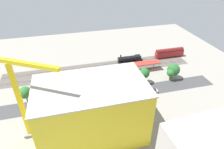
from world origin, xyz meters
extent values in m
plane|color=gray|center=(0.00, 0.00, 0.00)|extent=(165.21, 165.21, 0.00)
cube|color=#5B544C|center=(0.00, -21.72, 0.00)|extent=(103.33, 14.97, 0.01)
cube|color=#424244|center=(0.00, 3.10, 0.00)|extent=(103.30, 9.59, 0.01)
cube|color=#9E9EA8|center=(0.00, -25.63, 0.18)|extent=(103.25, 0.71, 0.12)
cube|color=#9E9EA8|center=(0.00, -24.19, 0.18)|extent=(103.25, 0.71, 0.12)
cube|color=#9E9EA8|center=(0.00, -19.25, 0.18)|extent=(103.25, 0.71, 0.12)
cube|color=#9E9EA8|center=(0.00, -17.81, 0.18)|extent=(103.25, 0.71, 0.12)
cube|color=#B73328|center=(-3.01, -14.25, 4.37)|extent=(58.72, 4.84, 0.45)
cylinder|color=slate|center=(-29.42, -14.10, 2.07)|extent=(0.30, 0.30, 4.15)
cylinder|color=slate|center=(-11.81, -14.20, 2.07)|extent=(0.30, 0.30, 4.15)
cylinder|color=slate|center=(5.80, -14.30, 2.07)|extent=(0.30, 0.30, 4.15)
cylinder|color=slate|center=(23.40, -14.40, 2.07)|extent=(0.30, 0.30, 4.15)
cube|color=black|center=(-19.39, -24.91, 0.50)|extent=(15.09, 2.70, 1.00)
cylinder|color=black|center=(-17.94, -24.92, 2.45)|extent=(12.19, 2.98, 2.91)
cube|color=black|center=(-24.02, -24.89, 1.86)|extent=(2.93, 3.12, 3.72)
cylinder|color=black|center=(-13.35, -24.95, 4.61)|extent=(0.70, 0.70, 1.40)
cube|color=black|center=(-44.77, -24.91, 0.30)|extent=(16.30, 2.48, 0.60)
cube|color=maroon|center=(-44.77, -24.91, 2.32)|extent=(18.12, 3.08, 3.44)
cylinder|color=maroon|center=(-44.77, -24.91, 4.29)|extent=(17.39, 3.08, 2.98)
cube|color=black|center=(-19.94, 6.04, 0.15)|extent=(3.49, 1.81, 0.30)
cube|color=silver|center=(-19.94, 6.04, 0.70)|extent=(4.15, 1.90, 0.81)
cube|color=#1E2328|center=(-19.94, 6.04, 1.44)|extent=(2.33, 1.65, 0.66)
cube|color=black|center=(-12.76, 6.57, 0.15)|extent=(3.51, 1.70, 0.30)
cube|color=black|center=(-12.76, 6.57, 0.68)|extent=(4.18, 1.78, 0.75)
cube|color=#1E2328|center=(-12.76, 6.57, 1.32)|extent=(2.35, 1.55, 0.53)
cube|color=black|center=(-5.98, 6.34, 0.15)|extent=(3.57, 1.83, 0.30)
cube|color=maroon|center=(-5.98, 6.34, 0.69)|extent=(4.25, 1.93, 0.77)
cube|color=#1E2328|center=(-5.98, 6.34, 1.42)|extent=(2.40, 1.65, 0.70)
cube|color=black|center=(1.07, 6.34, 0.15)|extent=(3.85, 1.91, 0.30)
cube|color=maroon|center=(1.07, 6.34, 0.68)|extent=(4.58, 2.01, 0.76)
cube|color=#1E2328|center=(1.07, 6.34, 1.32)|extent=(2.59, 1.72, 0.52)
cube|color=yellow|center=(11.18, 22.57, 10.40)|extent=(35.17, 20.77, 20.80)
cube|color=#B7B2A8|center=(11.18, 22.57, 21.00)|extent=(35.77, 21.37, 0.40)
cube|color=gray|center=(33.39, 17.57, 0.60)|extent=(3.60, 3.60, 1.20)
cube|color=yellow|center=(33.39, 17.57, 14.71)|extent=(1.40, 1.40, 29.43)
cube|color=yellow|center=(27.64, 21.08, 30.03)|extent=(17.25, 11.16, 1.20)
cube|color=black|center=(26.35, 5.88, 0.25)|extent=(8.76, 2.59, 0.50)
cube|color=white|center=(25.16, 5.82, 1.80)|extent=(6.40, 2.73, 2.61)
cube|color=#334C8C|center=(29.49, 6.03, 1.72)|extent=(2.49, 2.54, 2.43)
cylinder|color=brown|center=(35.97, -0.92, 1.91)|extent=(0.52, 0.52, 3.83)
sphere|color=#2D7233|center=(35.97, -0.92, 5.65)|extent=(5.22, 5.22, 5.22)
cylinder|color=brown|center=(-18.66, -2.76, 1.86)|extent=(0.43, 0.43, 3.71)
sphere|color=#28662D|center=(-18.66, -2.76, 5.50)|extent=(5.11, 5.11, 5.11)
cylinder|color=brown|center=(5.30, -2.49, 1.71)|extent=(0.38, 0.38, 3.42)
sphere|color=#28662D|center=(5.30, -2.49, 5.50)|extent=(5.94, 5.94, 5.94)
cylinder|color=brown|center=(-6.39, -1.85, 1.79)|extent=(0.45, 0.45, 3.58)
sphere|color=#38843D|center=(-6.39, -1.85, 5.19)|extent=(4.59, 4.59, 4.59)
cylinder|color=brown|center=(-32.61, -1.72, 1.41)|extent=(0.59, 0.59, 2.82)
sphere|color=#2D7233|center=(-32.61, -1.72, 4.23)|extent=(4.03, 4.03, 4.03)
cylinder|color=brown|center=(-34.65, -2.89, 1.39)|extent=(0.39, 0.39, 2.78)
sphere|color=#28662D|center=(-34.65, -2.89, 5.01)|extent=(6.36, 6.36, 6.36)
cylinder|color=#333333|center=(11.51, 7.54, 2.87)|extent=(0.16, 0.16, 5.73)
cube|color=black|center=(11.51, 7.54, 6.18)|extent=(0.36, 0.36, 0.90)
sphere|color=green|center=(11.73, 7.54, 6.18)|extent=(0.20, 0.20, 0.20)
camera|label=1|loc=(17.21, 71.74, 56.02)|focal=31.44mm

